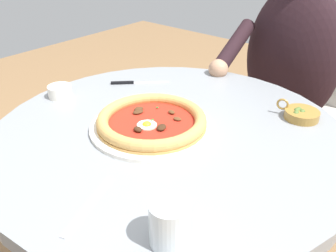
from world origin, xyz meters
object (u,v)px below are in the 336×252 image
object	(u,v)px
water_glass	(169,226)
olive_pan	(301,114)
fork_utensil	(88,205)
cafe_chair_diner	(298,93)
ramekin_capers	(60,91)
steak_knife	(131,83)
diner_person	(283,105)
pizza_on_plate	(152,122)
dining_table	(169,179)

from	to	relation	value
water_glass	olive_pan	xyz separation A→B (m)	(-0.58, -0.01, -0.02)
olive_pan	fork_utensil	xyz separation A→B (m)	(0.61, -0.17, -0.01)
olive_pan	cafe_chair_diner	size ratio (longest dim) A/B	0.13
water_glass	ramekin_capers	xyz separation A→B (m)	(-0.23, -0.64, -0.02)
olive_pan	cafe_chair_diner	world-z (taller)	cafe_chair_diner
olive_pan	steak_knife	bearing A→B (deg)	-76.35
olive_pan	diner_person	world-z (taller)	diner_person
olive_pan	cafe_chair_diner	bearing A→B (deg)	-159.74
cafe_chair_diner	ramekin_capers	bearing A→B (deg)	-24.38
fork_utensil	pizza_on_plate	bearing A→B (deg)	-160.16
pizza_on_plate	cafe_chair_diner	distance (m)	0.91
olive_pan	diner_person	size ratio (longest dim) A/B	0.10
olive_pan	pizza_on_plate	bearing A→B (deg)	-42.17
cafe_chair_diner	fork_utensil	bearing A→B (deg)	2.02
water_glass	steak_knife	xyz separation A→B (m)	(-0.45, -0.54, -0.03)
dining_table	pizza_on_plate	xyz separation A→B (m)	(0.02, -0.04, 0.18)
water_glass	diner_person	distance (m)	1.06
pizza_on_plate	water_glass	size ratio (longest dim) A/B	3.91
diner_person	fork_utensil	bearing A→B (deg)	2.63
steak_knife	olive_pan	bearing A→B (deg)	103.65
water_glass	ramekin_capers	bearing A→B (deg)	-109.71
fork_utensil	diner_person	bearing A→B (deg)	-177.37
pizza_on_plate	water_glass	world-z (taller)	water_glass
ramekin_capers	diner_person	distance (m)	0.91
water_glass	fork_utensil	xyz separation A→B (m)	(0.03, -0.18, -0.03)
dining_table	cafe_chair_diner	world-z (taller)	cafe_chair_diner
water_glass	olive_pan	distance (m)	0.58
steak_knife	diner_person	size ratio (longest dim) A/B	0.12
ramekin_capers	fork_utensil	size ratio (longest dim) A/B	0.43
dining_table	ramekin_capers	world-z (taller)	ramekin_capers
steak_knife	olive_pan	size ratio (longest dim) A/B	1.23
ramekin_capers	olive_pan	bearing A→B (deg)	118.93
pizza_on_plate	fork_utensil	xyz separation A→B (m)	(0.30, 0.11, -0.02)
pizza_on_plate	steak_knife	bearing A→B (deg)	-124.56
pizza_on_plate	water_glass	xyz separation A→B (m)	(0.27, 0.29, 0.02)
pizza_on_plate	steak_knife	size ratio (longest dim) A/B	2.24
dining_table	cafe_chair_diner	distance (m)	0.86
diner_person	pizza_on_plate	bearing A→B (deg)	-4.68
dining_table	olive_pan	world-z (taller)	olive_pan
water_glass	cafe_chair_diner	size ratio (longest dim) A/B	0.09
pizza_on_plate	cafe_chair_diner	bearing A→B (deg)	175.65
steak_knife	ramekin_capers	size ratio (longest dim) A/B	2.01
ramekin_capers	diner_person	size ratio (longest dim) A/B	0.06
fork_utensil	dining_table	bearing A→B (deg)	-167.80
fork_utensil	ramekin_capers	bearing A→B (deg)	-119.63
pizza_on_plate	diner_person	size ratio (longest dim) A/B	0.28
pizza_on_plate	cafe_chair_diner	xyz separation A→B (m)	(-0.88, 0.07, -0.20)
cafe_chair_diner	diner_person	bearing A→B (deg)	-2.59
diner_person	olive_pan	bearing A→B (deg)	26.63
fork_utensil	water_glass	bearing A→B (deg)	100.57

